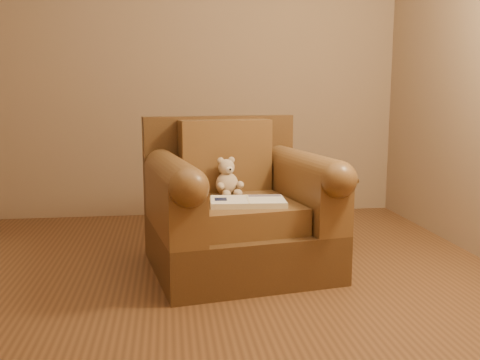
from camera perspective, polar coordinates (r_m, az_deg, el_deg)
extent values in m
plane|color=brown|center=(2.91, -6.85, -12.43)|extent=(4.00, 4.00, 0.00)
cube|color=#917559|center=(4.71, -7.58, 12.58)|extent=(4.00, 0.02, 2.70)
cube|color=#4F341A|center=(3.31, -0.12, -7.04)|extent=(1.17, 1.13, 0.29)
cube|color=#4F341A|center=(3.63, -2.17, 1.83)|extent=(1.03, 0.27, 0.63)
cube|color=brown|center=(3.21, 0.15, -3.52)|extent=(0.71, 0.81, 0.15)
cube|color=brown|center=(3.49, -1.60, 2.65)|extent=(0.61, 0.26, 0.46)
cube|color=brown|center=(3.09, -7.11, -2.42)|extent=(0.35, 0.89, 0.33)
cube|color=brown|center=(3.33, 6.88, -1.56)|extent=(0.35, 0.89, 0.33)
cylinder|color=brown|center=(3.06, -7.17, 0.58)|extent=(0.35, 0.89, 0.20)
cylinder|color=brown|center=(3.31, 6.94, 1.22)|extent=(0.35, 0.89, 0.20)
ellipsoid|color=tan|center=(3.35, -1.40, -0.43)|extent=(0.14, 0.13, 0.15)
sphere|color=tan|center=(3.35, -1.46, 1.36)|extent=(0.10, 0.10, 0.10)
ellipsoid|color=tan|center=(3.33, -2.08, 2.07)|extent=(0.04, 0.02, 0.04)
ellipsoid|color=tan|center=(3.36, -0.92, 2.14)|extent=(0.04, 0.02, 0.04)
ellipsoid|color=beige|center=(3.30, -1.14, 1.09)|extent=(0.05, 0.03, 0.04)
sphere|color=black|center=(3.29, -1.04, 1.15)|extent=(0.01, 0.01, 0.01)
ellipsoid|color=tan|center=(3.28, -2.08, -0.67)|extent=(0.05, 0.09, 0.05)
ellipsoid|color=tan|center=(3.32, 0.02, -0.52)|extent=(0.05, 0.09, 0.05)
ellipsoid|color=tan|center=(3.27, -1.46, -1.48)|extent=(0.06, 0.09, 0.05)
ellipsoid|color=tan|center=(3.30, -0.23, -1.38)|extent=(0.06, 0.09, 0.05)
cube|color=beige|center=(3.07, 0.83, -2.37)|extent=(0.45, 0.29, 0.03)
cube|color=white|center=(3.06, -1.17, -2.09)|extent=(0.23, 0.27, 0.00)
cube|color=white|center=(3.07, 2.82, -2.04)|extent=(0.23, 0.27, 0.00)
cube|color=beige|center=(3.06, 0.83, -2.04)|extent=(0.03, 0.26, 0.00)
cube|color=#0F1638|center=(3.05, -2.07, -2.06)|extent=(0.08, 0.10, 0.00)
cube|color=slate|center=(3.16, 2.64, -1.67)|extent=(0.20, 0.07, 0.00)
cylinder|color=gold|center=(3.78, 9.61, -7.17)|extent=(0.28, 0.28, 0.02)
cylinder|color=gold|center=(3.72, 9.71, -3.66)|extent=(0.03, 0.03, 0.46)
cylinder|color=gold|center=(3.68, 9.81, -0.02)|extent=(0.35, 0.35, 0.02)
cylinder|color=gold|center=(3.68, 9.80, -0.19)|extent=(0.03, 0.03, 0.02)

